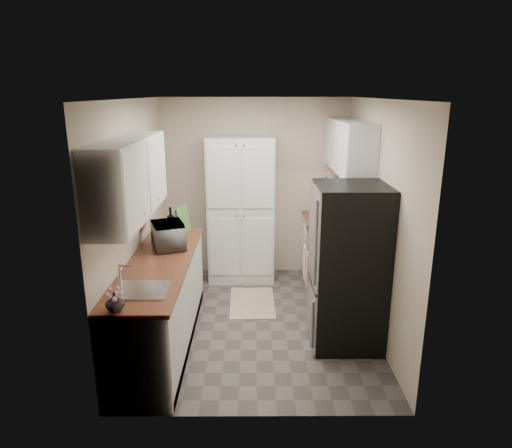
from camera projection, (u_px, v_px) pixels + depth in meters
name	position (u px, v px, depth m)	size (l,w,h in m)	color
ground	(256.00, 322.00, 5.29)	(3.20, 3.20, 0.00)	#56514C
room_shell	(254.00, 184.00, 4.82)	(2.64, 3.24, 2.52)	beige
pantry_cabinet	(241.00, 210.00, 6.27)	(0.90, 0.55, 2.00)	silver
base_cabinet_left	(161.00, 304.00, 4.75)	(0.60, 2.30, 0.88)	silver
countertop_left	(159.00, 263.00, 4.62)	(0.63, 2.33, 0.04)	brown
base_cabinet_right	(327.00, 251.00, 6.31)	(0.60, 0.80, 0.88)	silver
countertop_right	(329.00, 220.00, 6.18)	(0.63, 0.83, 0.04)	brown
electric_range	(336.00, 271.00, 5.53)	(0.71, 0.78, 1.13)	#B7B7BC
refrigerator	(348.00, 266.00, 4.66)	(0.70, 0.72, 1.70)	#B7B7BC
microwave	(169.00, 235.00, 5.00)	(0.48, 0.33, 0.27)	silver
wine_bottle	(171.00, 224.00, 5.32)	(0.08, 0.08, 0.33)	black
flower_vase	(115.00, 302.00, 3.55)	(0.15, 0.15, 0.15)	silver
cutting_board	(183.00, 220.00, 5.45)	(0.02, 0.28, 0.34)	#4B8135
toaster_oven	(326.00, 209.00, 6.20)	(0.29, 0.37, 0.21)	silver
fruit_basket	(326.00, 197.00, 6.18)	(0.27, 0.27, 0.12)	#FFAA00
kitchen_mat	(252.00, 303.00, 5.75)	(0.55, 0.89, 0.01)	#C6B483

